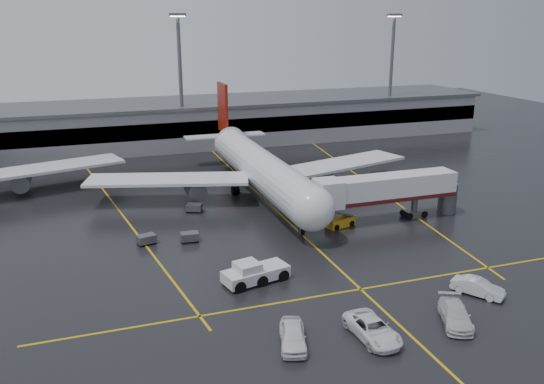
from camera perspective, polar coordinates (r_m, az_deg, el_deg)
name	(u,v)px	position (r m, az deg, el deg)	size (l,w,h in m)	color
ground	(282,216)	(73.24, 0.97, -2.40)	(220.00, 220.00, 0.00)	black
apron_line_centre	(282,215)	(73.24, 0.97, -2.39)	(0.25, 90.00, 0.02)	gold
apron_line_stop	(361,289)	(54.74, 8.97, -9.70)	(60.00, 0.25, 0.02)	gold
apron_line_left	(117,208)	(78.82, -15.40, -1.59)	(0.25, 70.00, 0.02)	gold
apron_line_right	(368,183)	(89.08, 9.69, 0.95)	(0.25, 70.00, 0.02)	gold
terminal	(202,121)	(116.96, -7.13, 7.11)	(122.00, 19.00, 8.60)	gray
light_mast_mid	(180,74)	(108.89, -9.28, 11.68)	(3.00, 1.20, 25.45)	#595B60
light_mast_right	(391,68)	(124.75, 12.00, 12.21)	(3.00, 1.20, 25.45)	#595B60
main_airliner	(259,166)	(80.78, -1.37, 2.60)	(48.80, 45.60, 14.10)	silver
jet_bridge	(387,191)	(71.75, 11.59, 0.12)	(19.90, 3.40, 6.05)	silver
pushback_tractor	(254,273)	(55.09, -1.83, -8.24)	(6.87, 4.01, 2.31)	silver
belt_loader	(340,222)	(69.92, 6.93, -3.00)	(3.98, 2.55, 2.34)	#CA8E14
service_van_a	(373,329)	(46.97, 10.16, -13.50)	(2.70, 5.86, 1.63)	white
service_van_b	(455,315)	(50.66, 18.08, -11.72)	(2.25, 5.54, 1.61)	silver
service_van_c	(478,287)	(56.09, 20.13, -9.04)	(1.65, 4.73, 1.56)	silver
service_van_d	(293,336)	(45.40, 2.13, -14.33)	(2.01, 5.00, 1.70)	white
baggage_cart_a	(190,237)	(65.33, -8.35, -4.49)	(2.08, 1.43, 1.12)	#595B60
baggage_cart_b	(146,239)	(65.54, -12.61, -4.67)	(2.25, 1.74, 1.12)	#595B60
baggage_cart_c	(194,207)	(75.09, -7.89, -1.56)	(2.36, 2.02, 1.12)	#595B60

